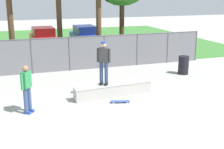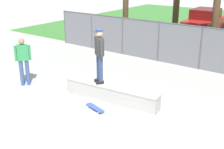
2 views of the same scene
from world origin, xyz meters
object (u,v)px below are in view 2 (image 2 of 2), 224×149
object	(u,v)px
skateboarder	(99,54)
concrete_ledge	(111,93)
bystander	(23,59)
skateboard	(95,108)
car_red	(204,21)

from	to	relation	value
skateboarder	concrete_ledge	bearing A→B (deg)	6.04
bystander	skateboard	bearing A→B (deg)	-1.79
concrete_ledge	skateboarder	size ratio (longest dim) A/B	1.91
concrete_ledge	skateboard	world-z (taller)	concrete_ledge
car_red	bystander	size ratio (longest dim) A/B	2.33
skateboard	bystander	distance (m)	3.72
skateboarder	car_red	bearing A→B (deg)	94.50
skateboard	bystander	xyz separation A→B (m)	(-3.60, 0.11, 0.94)
skateboard	bystander	bearing A→B (deg)	178.21
concrete_ledge	skateboarder	world-z (taller)	skateboarder
skateboarder	car_red	distance (m)	12.81
concrete_ledge	skateboard	bearing A→B (deg)	-90.62
car_red	bystander	bearing A→B (deg)	-99.14
skateboard	car_red	world-z (taller)	car_red
skateboarder	skateboard	bearing A→B (deg)	-61.62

